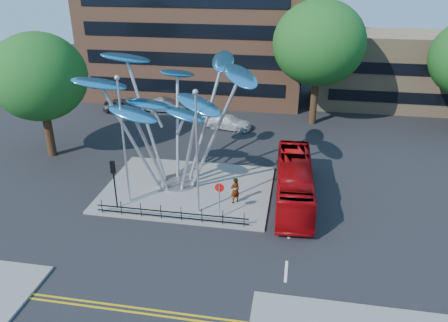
% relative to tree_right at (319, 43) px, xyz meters
% --- Properties ---
extents(ground, '(120.00, 120.00, 0.00)m').
position_rel_tree_right_xyz_m(ground, '(-8.00, -22.00, -8.04)').
color(ground, black).
rests_on(ground, ground).
extents(traffic_island, '(12.00, 9.00, 0.15)m').
position_rel_tree_right_xyz_m(traffic_island, '(-9.00, -16.00, -7.96)').
color(traffic_island, slate).
rests_on(traffic_island, ground).
extents(double_yellow_near, '(40.00, 0.12, 0.01)m').
position_rel_tree_right_xyz_m(double_yellow_near, '(-8.00, -28.00, -8.03)').
color(double_yellow_near, gold).
rests_on(double_yellow_near, ground).
extents(double_yellow_far, '(40.00, 0.12, 0.01)m').
position_rel_tree_right_xyz_m(double_yellow_far, '(-8.00, -28.30, -8.03)').
color(double_yellow_far, gold).
rests_on(double_yellow_far, ground).
extents(low_building_near, '(15.00, 8.00, 8.00)m').
position_rel_tree_right_xyz_m(low_building_near, '(8.00, 8.00, -4.04)').
color(low_building_near, tan).
rests_on(low_building_near, ground).
extents(tree_right, '(8.80, 8.80, 12.11)m').
position_rel_tree_right_xyz_m(tree_right, '(0.00, 0.00, 0.00)').
color(tree_right, black).
rests_on(tree_right, ground).
extents(tree_left, '(7.60, 7.60, 10.32)m').
position_rel_tree_right_xyz_m(tree_left, '(-22.00, -12.00, -1.24)').
color(tree_left, black).
rests_on(tree_left, ground).
extents(leaf_sculpture, '(12.72, 9.54, 9.51)m').
position_rel_tree_right_xyz_m(leaf_sculpture, '(-10.07, -15.32, -1.16)').
color(leaf_sculpture, '#9EA0A5').
rests_on(leaf_sculpture, traffic_island).
extents(street_lamp_left, '(0.36, 0.36, 8.80)m').
position_rel_tree_right_xyz_m(street_lamp_left, '(-12.50, -18.50, -2.68)').
color(street_lamp_left, '#9EA0A5').
rests_on(street_lamp_left, traffic_island).
extents(street_lamp_right, '(0.36, 0.36, 8.30)m').
position_rel_tree_right_xyz_m(street_lamp_right, '(-7.50, -19.00, -2.94)').
color(street_lamp_right, '#9EA0A5').
rests_on(street_lamp_right, traffic_island).
extents(traffic_light_island, '(0.28, 0.18, 3.42)m').
position_rel_tree_right_xyz_m(traffic_light_island, '(-13.00, -19.50, -5.42)').
color(traffic_light_island, black).
rests_on(traffic_light_island, traffic_island).
extents(no_entry_sign_island, '(0.60, 0.10, 2.45)m').
position_rel_tree_right_xyz_m(no_entry_sign_island, '(-6.00, -19.48, -6.22)').
color(no_entry_sign_island, '#9EA0A5').
rests_on(no_entry_sign_island, traffic_island).
extents(pedestrian_railing_front, '(10.00, 0.06, 1.00)m').
position_rel_tree_right_xyz_m(pedestrian_railing_front, '(-9.00, -20.30, -7.48)').
color(pedestrian_railing_front, black).
rests_on(pedestrian_railing_front, traffic_island).
extents(red_bus, '(2.79, 10.07, 2.78)m').
position_rel_tree_right_xyz_m(red_bus, '(-1.40, -16.11, -6.65)').
color(red_bus, '#970609').
rests_on(red_bus, ground).
extents(pedestrian, '(0.81, 0.78, 1.87)m').
position_rel_tree_right_xyz_m(pedestrian, '(-5.31, -17.46, -6.95)').
color(pedestrian, gray).
rests_on(pedestrian, traffic_island).
extents(parked_car_left, '(4.60, 2.39, 1.49)m').
position_rel_tree_right_xyz_m(parked_car_left, '(-20.28, -0.00, -7.29)').
color(parked_car_left, '#383A3F').
rests_on(parked_car_left, ground).
extents(parked_car_mid, '(4.49, 1.65, 1.47)m').
position_rel_tree_right_xyz_m(parked_car_mid, '(-15.78, 1.00, -7.30)').
color(parked_car_mid, '#95979C').
rests_on(parked_car_mid, ground).
extents(parked_car_right, '(4.89, 2.66, 1.35)m').
position_rel_tree_right_xyz_m(parked_car_right, '(-8.21, -3.02, -7.36)').
color(parked_car_right, beige).
rests_on(parked_car_right, ground).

